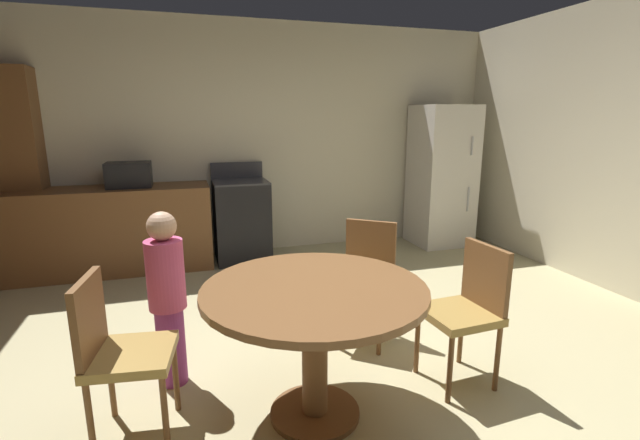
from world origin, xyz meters
TOP-DOWN VIEW (x-y plane):
  - ground_plane at (0.00, 0.00)m, footprint 14.00×14.00m
  - wall_back at (0.00, 3.09)m, footprint 6.08×0.12m
  - kitchen_counter at (-1.71, 2.69)m, footprint 2.05×0.60m
  - pantry_column at (-2.52, 2.87)m, footprint 0.44×0.36m
  - oven_range at (-0.34, 2.69)m, footprint 0.60×0.60m
  - refrigerator at (2.21, 2.64)m, footprint 0.68×0.68m
  - microwave at (-1.48, 2.69)m, footprint 0.44×0.32m
  - dining_table at (-0.32, -0.23)m, footprint 1.18×1.18m
  - chair_east at (0.67, -0.17)m, footprint 0.42×0.42m
  - chair_west at (-1.31, -0.10)m, footprint 0.45×0.45m
  - chair_northeast at (0.30, 0.55)m, footprint 0.56×0.56m
  - person_child at (-1.08, 0.33)m, footprint 0.31×0.31m

SIDE VIEW (x-z plane):
  - ground_plane at x=0.00m, z-range 0.00..0.00m
  - kitchen_counter at x=-1.71m, z-range 0.00..0.90m
  - oven_range at x=-0.34m, z-range -0.08..1.02m
  - chair_east at x=0.67m, z-range 0.07..0.94m
  - chair_west at x=-1.31m, z-range 0.07..0.94m
  - chair_northeast at x=0.30m, z-range 0.07..0.94m
  - person_child at x=-1.08m, z-range 0.03..1.12m
  - dining_table at x=-0.32m, z-range 0.22..0.98m
  - refrigerator at x=2.21m, z-range 0.00..1.76m
  - microwave at x=-1.48m, z-range 0.90..1.16m
  - pantry_column at x=-2.52m, z-range 0.00..2.10m
  - wall_back at x=0.00m, z-range 0.00..2.70m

